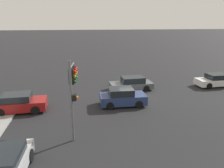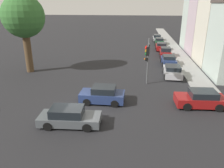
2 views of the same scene
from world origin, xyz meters
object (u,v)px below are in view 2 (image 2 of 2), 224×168
at_px(parked_car_0, 172,71).
at_px(street_tree, 23,17).
at_px(crossing_car_2, 201,99).
at_px(parked_car_5, 157,38).
at_px(crossing_car_0, 69,117).
at_px(parked_car_2, 165,52).
at_px(crossing_car_1, 103,95).
at_px(parked_car_3, 161,47).
at_px(parked_car_4, 159,41).
at_px(parked_car_1, 168,60).
at_px(traffic_signal, 148,53).

bearing_deg(parked_car_0, street_tree, 92.41).
distance_m(street_tree, crossing_car_2, 21.60).
relative_size(parked_car_0, parked_car_5, 0.89).
bearing_deg(crossing_car_2, crossing_car_0, 19.75).
distance_m(parked_car_0, parked_car_2, 10.49).
distance_m(crossing_car_1, parked_car_5, 36.01).
xyz_separation_m(parked_car_3, parked_car_4, (0.13, 6.01, 0.00)).
xyz_separation_m(parked_car_0, parked_car_3, (0.04, 15.75, 0.03)).
height_order(crossing_car_2, parked_car_1, crossing_car_2).
relative_size(parked_car_1, parked_car_3, 0.96).
xyz_separation_m(crossing_car_2, parked_car_1, (-1.09, 13.46, -0.03)).
relative_size(parked_car_1, parked_car_4, 0.82).
bearing_deg(traffic_signal, parked_car_4, -92.71).
distance_m(traffic_signal, crossing_car_0, 10.77).
height_order(crossing_car_0, parked_car_5, parked_car_5).
bearing_deg(traffic_signal, parked_car_1, -105.67).
bearing_deg(crossing_car_2, parked_car_3, -90.06).
height_order(crossing_car_2, parked_car_3, crossing_car_2).
distance_m(crossing_car_0, crossing_car_2, 11.01).
xyz_separation_m(traffic_signal, parked_car_1, (3.39, 9.03, -2.86)).
relative_size(parked_car_3, parked_car_4, 0.85).
xyz_separation_m(street_tree, parked_car_4, (18.07, 21.92, -6.04)).
bearing_deg(traffic_signal, crossing_car_0, 61.69).
bearing_deg(traffic_signal, parked_car_0, -126.52).
xyz_separation_m(parked_car_1, parked_car_4, (0.00, 16.38, 0.02)).
xyz_separation_m(crossing_car_1, parked_car_3, (7.17, 23.99, -0.03)).
bearing_deg(crossing_car_0, parked_car_5, 73.86).
bearing_deg(parked_car_4, parked_car_5, 3.05).
bearing_deg(crossing_car_2, parked_car_2, -89.91).
distance_m(traffic_signal, parked_car_5, 31.01).
height_order(street_tree, parked_car_0, street_tree).
height_order(street_tree, crossing_car_1, street_tree).
distance_m(parked_car_0, parked_car_4, 21.76).
bearing_deg(parked_car_2, crossing_car_1, 160.33).
distance_m(crossing_car_0, parked_car_4, 35.29).
relative_size(crossing_car_1, parked_car_2, 0.99).
relative_size(traffic_signal, crossing_car_2, 1.17).
xyz_separation_m(crossing_car_1, parked_car_4, (7.30, 30.00, -0.02)).
relative_size(parked_car_0, parked_car_2, 1.06).
bearing_deg(parked_car_4, parked_car_2, -177.73).
xyz_separation_m(crossing_car_0, crossing_car_2, (10.16, 4.25, 0.05)).
bearing_deg(parked_car_4, traffic_signal, 174.20).
bearing_deg(street_tree, parked_car_4, 50.49).
xyz_separation_m(parked_car_1, parked_car_2, (0.10, 5.11, 0.06)).
distance_m(crossing_car_0, crossing_car_1, 4.47).
height_order(parked_car_0, parked_car_5, parked_car_5).
distance_m(street_tree, parked_car_3, 24.73).
height_order(street_tree, parked_car_4, street_tree).
bearing_deg(parked_car_0, parked_car_4, 1.48).
bearing_deg(parked_car_1, parked_car_2, -1.94).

